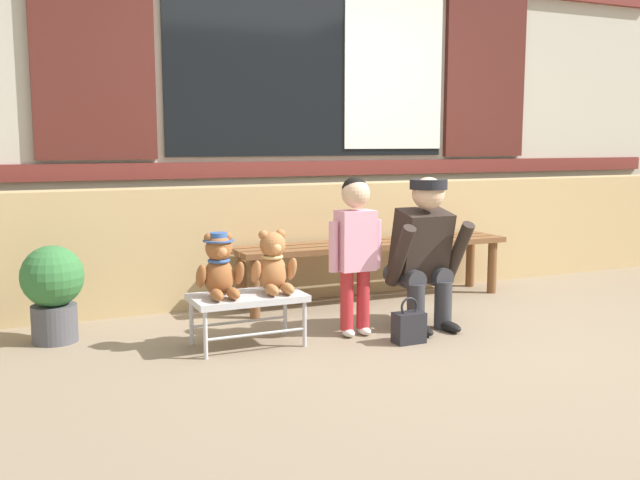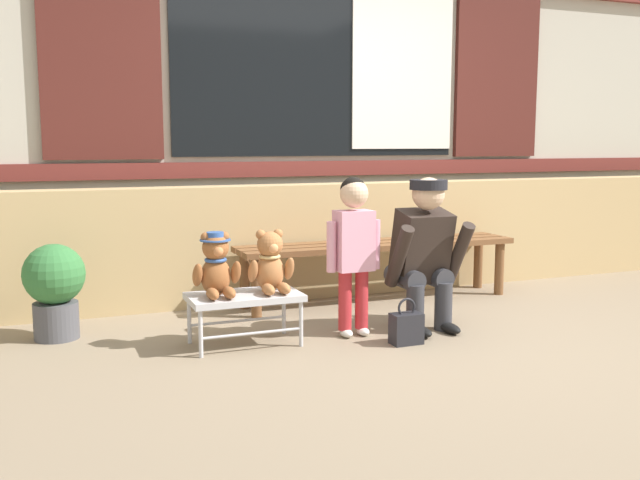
# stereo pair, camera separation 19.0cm
# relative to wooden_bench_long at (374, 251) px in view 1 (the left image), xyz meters

# --- Properties ---
(ground_plane) EXTENTS (60.00, 60.00, 0.00)m
(ground_plane) POSITION_rel_wooden_bench_long_xyz_m (-0.14, -1.06, -0.37)
(ground_plane) COLOR #84725B
(brick_low_wall) EXTENTS (7.70, 0.25, 0.85)m
(brick_low_wall) POSITION_rel_wooden_bench_long_xyz_m (-0.14, 0.37, 0.05)
(brick_low_wall) COLOR tan
(brick_low_wall) RESTS_ON ground
(shop_facade) EXTENTS (7.86, 0.26, 3.64)m
(shop_facade) POSITION_rel_wooden_bench_long_xyz_m (-0.14, 0.88, 1.45)
(shop_facade) COLOR #B7B2A3
(shop_facade) RESTS_ON ground
(wooden_bench_long) EXTENTS (2.10, 0.40, 0.44)m
(wooden_bench_long) POSITION_rel_wooden_bench_long_xyz_m (0.00, 0.00, 0.00)
(wooden_bench_long) COLOR brown
(wooden_bench_long) RESTS_ON ground
(small_display_bench) EXTENTS (0.64, 0.36, 0.30)m
(small_display_bench) POSITION_rel_wooden_bench_long_xyz_m (-1.22, -0.74, -0.11)
(small_display_bench) COLOR #BCBCC1
(small_display_bench) RESTS_ON ground
(teddy_bear_with_hat) EXTENTS (0.28, 0.27, 0.36)m
(teddy_bear_with_hat) POSITION_rel_wooden_bench_long_xyz_m (-1.38, -0.74, 0.10)
(teddy_bear_with_hat) COLOR #93562D
(teddy_bear_with_hat) RESTS_ON small_display_bench
(teddy_bear_plain) EXTENTS (0.28, 0.26, 0.36)m
(teddy_bear_plain) POSITION_rel_wooden_bench_long_xyz_m (-1.06, -0.74, 0.09)
(teddy_bear_plain) COLOR #A86B3D
(teddy_bear_plain) RESTS_ON small_display_bench
(child_standing) EXTENTS (0.35, 0.18, 0.96)m
(child_standing) POSITION_rel_wooden_bench_long_xyz_m (-0.56, -0.79, 0.22)
(child_standing) COLOR #B7282D
(child_standing) RESTS_ON ground
(adult_crouching) EXTENTS (0.50, 0.49, 0.95)m
(adult_crouching) POSITION_rel_wooden_bench_long_xyz_m (-0.07, -0.80, 0.11)
(adult_crouching) COLOR #333338
(adult_crouching) RESTS_ON ground
(handbag_on_ground) EXTENTS (0.18, 0.11, 0.27)m
(handbag_on_ground) POSITION_rel_wooden_bench_long_xyz_m (-0.35, -1.07, -0.28)
(handbag_on_ground) COLOR #232328
(handbag_on_ground) RESTS_ON ground
(potted_plant) EXTENTS (0.36, 0.36, 0.57)m
(potted_plant) POSITION_rel_wooden_bench_long_xyz_m (-2.23, -0.19, -0.05)
(potted_plant) COLOR #4C4C51
(potted_plant) RESTS_ON ground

